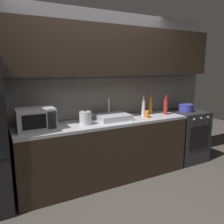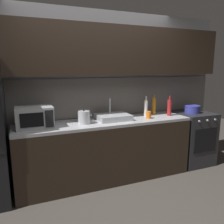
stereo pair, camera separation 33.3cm
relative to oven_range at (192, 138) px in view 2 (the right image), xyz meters
The scene contains 12 objects.
ground_plane 1.90m from the oven_range, 150.93° to the right, with size 10.00×10.00×0.00m, color #3D3833.
back_wall 1.98m from the oven_range, 169.51° to the left, with size 4.29×0.44×2.50m.
counter_run 1.62m from the oven_range, behind, with size 2.55×0.60×0.90m.
oven_range is the anchor object (origin of this frame).
microwave 2.66m from the oven_range, behind, with size 0.46×0.35×0.27m.
sink_basin 1.57m from the oven_range, behind, with size 0.48×0.38×0.30m.
kettle 2.03m from the oven_range, behind, with size 0.20×0.16×0.20m.
wine_bottle_red 0.80m from the oven_range, behind, with size 0.07×0.07×0.32m.
wine_bottle_white 1.08m from the oven_range, behind, with size 0.06×0.06×0.32m.
wine_bottle_amber 0.94m from the oven_range, 169.33° to the left, with size 0.06×0.06×0.33m.
mug_orange 1.09m from the oven_range, behind, with size 0.07×0.07×0.11m, color orange.
cooking_pot 0.52m from the oven_range, behind, with size 0.25×0.25×0.13m.
Camera 2 is at (-1.15, -2.12, 1.67)m, focal length 36.76 mm.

